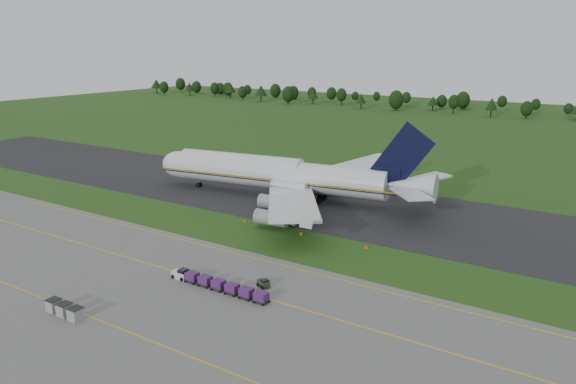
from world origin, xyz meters
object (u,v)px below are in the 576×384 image
Objects in this scene: aircraft at (280,174)px; utility_cart at (263,284)px; uld_row at (65,309)px; edge_markers at (301,234)px; baggage_train at (217,284)px.

aircraft is 32.37× the size of utility_cart.
aircraft reaches higher than utility_cart.
edge_markers is (9.53, 46.50, -0.68)m from uld_row.
utility_cart reaches higher than edge_markers.
edge_markers is (-7.97, 23.85, -0.31)m from utility_cart.
utility_cart is at bearing -58.75° from aircraft.
edge_markers is (-2.52, 28.44, -0.66)m from baggage_train.
utility_cart is (27.38, -45.13, -5.23)m from aircraft.
uld_row reaches higher than utility_cart.
uld_row is at bearing -123.72° from baggage_train.
uld_row is (-17.51, -22.65, 0.37)m from utility_cart.
aircraft is 53.05m from utility_cart.
aircraft is 2.56× the size of edge_markers.
edge_markers is at bearing 95.06° from baggage_train.
aircraft is at bearing 121.25° from utility_cart.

